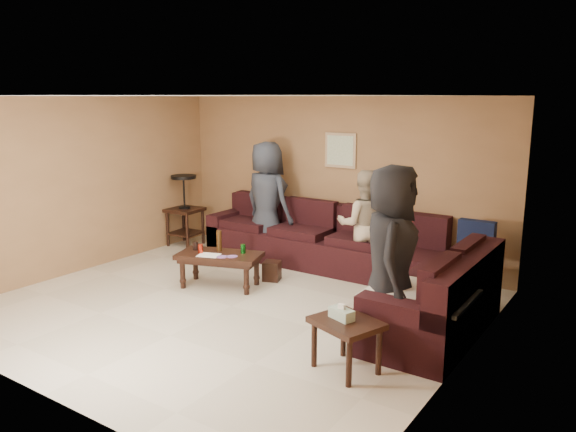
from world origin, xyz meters
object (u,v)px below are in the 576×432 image
Objects in this scene: sectional_sofa at (351,261)px; side_table_right at (346,327)px; end_table_left at (185,209)px; waste_bin at (272,271)px; person_middle at (364,225)px; person_left at (267,200)px; coffee_table at (219,258)px; person_right at (391,255)px.

sectional_sofa reaches higher than side_table_right.
end_table_left is at bearing 175.23° from sectional_sofa.
person_middle reaches higher than waste_bin.
side_table_right is 0.40× the size of person_left.
side_table_right is at bearing -63.25° from sectional_sofa.
waste_bin is at bearing -17.05° from end_table_left.
end_table_left reaches higher than side_table_right.
person_middle is at bearing 44.97° from coffee_table.
person_left is at bearing 6.33° from end_table_left.
waste_bin is 0.18× the size of person_middle.
end_table_left reaches higher than sectional_sofa.
side_table_right is 2.73m from waste_bin.
end_table_left is at bearing 48.84° from person_right.
person_left reaches higher than end_table_left.
sectional_sofa reaches higher than waste_bin.
end_table_left reaches higher than coffee_table.
coffee_table is 2.33m from end_table_left.
end_table_left is at bearing 145.37° from coffee_table.
coffee_table is 0.66× the size of person_right.
person_right reaches higher than waste_bin.
sectional_sofa is at bearing -4.77° from end_table_left.
person_middle is at bearing 39.40° from waste_bin.
person_right is at bearing -7.16° from coffee_table.
end_table_left is at bearing 17.50° from person_left.
sectional_sofa is 1.87m from person_left.
person_left reaches higher than person_middle.
coffee_table is 1.01× the size of end_table_left.
sectional_sofa is at bearing 61.73° from person_middle.
person_middle reaches higher than coffee_table.
person_right reaches higher than person_left.
end_table_left is 5.06m from side_table_right.
sectional_sofa is 3.88× the size of end_table_left.
end_table_left is 4.78m from person_right.
person_left is at bearing 101.37° from coffee_table.
person_left is (-1.71, 0.45, 0.59)m from sectional_sofa.
coffee_table is 2.76m from side_table_right.
person_right is at bearing -49.53° from sectional_sofa.
person_right is (4.48, -1.64, 0.30)m from end_table_left.
person_middle is at bearing 90.86° from sectional_sofa.
person_middle is (-1.10, 2.55, 0.34)m from side_table_right.
sectional_sofa is at bearing 176.30° from person_left.
end_table_left reaches higher than waste_bin.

